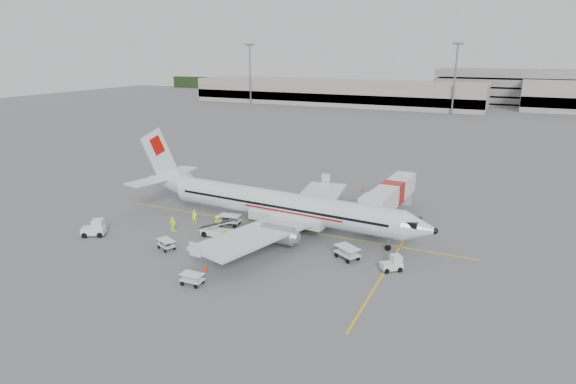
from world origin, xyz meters
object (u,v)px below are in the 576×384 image
aircraft (282,187)px  belt_loader (218,225)px  tug_mid (275,231)px  tug_fore (391,263)px  jet_bridge (392,200)px  tug_aft (93,228)px

aircraft → belt_loader: 8.30m
belt_loader → tug_mid: bearing=15.2°
tug_fore → aircraft: bearing=122.2°
belt_loader → tug_fore: belt_loader is taller
aircraft → tug_fore: bearing=-17.1°
aircraft → tug_fore: (13.96, -5.32, -4.38)m
aircraft → jet_bridge: aircraft is taller
belt_loader → aircraft: bearing=36.9°
tug_fore → belt_loader: bearing=141.6°
tug_mid → belt_loader: bearing=-164.1°
belt_loader → tug_mid: (5.99, 2.08, -0.46)m
tug_mid → tug_aft: size_ratio=0.97×
jet_bridge → tug_aft: jet_bridge is taller
belt_loader → tug_mid: size_ratio=2.13×
aircraft → jet_bridge: bearing=47.0°
belt_loader → tug_fore: bearing=-5.4°
aircraft → tug_fore: aircraft is taller
aircraft → belt_loader: aircraft is taller
jet_bridge → belt_loader: size_ratio=3.33×
aircraft → tug_mid: (0.40, -2.77, -4.21)m
aircraft → tug_fore: 15.57m
tug_aft → jet_bridge: bearing=6.0°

